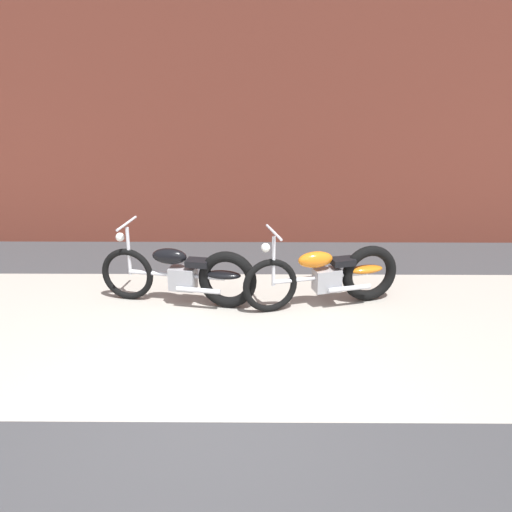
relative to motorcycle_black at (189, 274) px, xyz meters
The scene contains 5 objects.
ground_plane 2.55m from the motorcycle_black, 80.97° to the right, with size 80.00×80.00×0.00m, color #38383A.
sidewalk_slab 0.93m from the motorcycle_black, 61.86° to the right, with size 36.00×3.50×0.01m, color #9E998E.
brick_building_wall 3.50m from the motorcycle_black, 81.69° to the left, with size 36.00×0.50×5.14m, color brown.
motorcycle_black is the anchor object (origin of this frame).
motorcycle_orange 1.78m from the motorcycle_black, ahead, with size 1.96×0.78×1.03m.
Camera 1 is at (0.49, -4.40, 3.12)m, focal length 42.14 mm.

